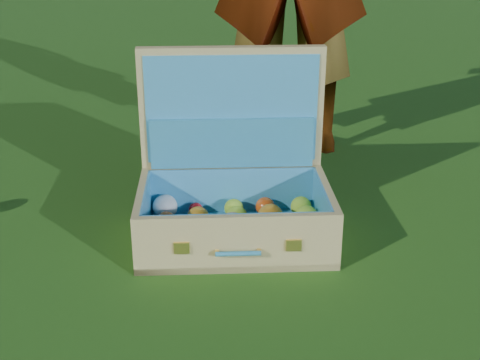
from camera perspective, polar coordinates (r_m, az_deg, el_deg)
name	(u,v)px	position (r m, az deg, el deg)	size (l,w,h in m)	color
ground	(189,238)	(1.91, -4.39, -4.92)	(60.00, 60.00, 0.00)	#215114
suitcase	(234,186)	(1.88, -0.52, -0.52)	(0.61, 0.51, 0.51)	tan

